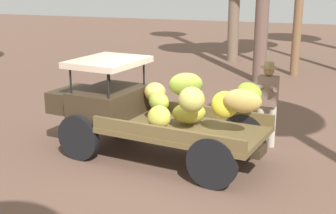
{
  "coord_description": "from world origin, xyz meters",
  "views": [
    {
      "loc": [
        -2.82,
        7.89,
        3.46
      ],
      "look_at": [
        0.12,
        -0.16,
        1.07
      ],
      "focal_mm": 49.99,
      "sensor_mm": 36.0,
      "label": 1
    }
  ],
  "objects": [
    {
      "name": "farmer",
      "position": [
        -1.54,
        -1.62,
        1.03
      ],
      "size": [
        0.52,
        0.48,
        1.8
      ],
      "rotation": [
        0.0,
        0.0,
        1.45
      ],
      "color": "#BFB5A2",
      "rests_on": "ground"
    },
    {
      "name": "ground_plane",
      "position": [
        0.0,
        0.0,
        0.0
      ],
      "size": [
        60.0,
        60.0,
        0.0
      ],
      "primitive_type": "plane",
      "color": "brown"
    },
    {
      "name": "truck",
      "position": [
        0.59,
        -0.24,
        0.95
      ],
      "size": [
        4.6,
        2.23,
        1.89
      ],
      "rotation": [
        0.0,
        0.0,
        -0.13
      ],
      "color": "#3A2D1E",
      "rests_on": "ground"
    }
  ]
}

